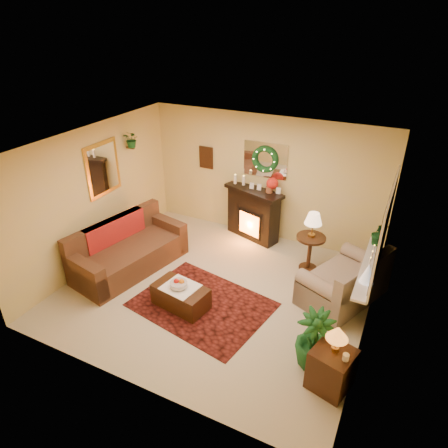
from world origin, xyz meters
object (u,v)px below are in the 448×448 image
at_px(side_table_round, 309,254).
at_px(end_table_square, 331,371).
at_px(fireplace, 253,214).
at_px(coffee_table, 181,296).
at_px(loveseat, 344,277).
at_px(sofa, 129,249).

distance_m(side_table_round, end_table_square, 2.70).
bearing_deg(side_table_round, end_table_square, -68.58).
height_order(fireplace, end_table_square, fireplace).
distance_m(side_table_round, coffee_table, 2.55).
bearing_deg(end_table_square, side_table_round, 111.42).
bearing_deg(end_table_square, loveseat, 97.02).
bearing_deg(end_table_square, coffee_table, 168.63).
bearing_deg(end_table_square, sofa, 165.31).
xyz_separation_m(sofa, end_table_square, (4.01, -1.05, -0.16)).
bearing_deg(coffee_table, end_table_square, -2.13).
xyz_separation_m(fireplace, loveseat, (2.16, -1.26, -0.13)).
height_order(side_table_round, end_table_square, side_table_round).
bearing_deg(coffee_table, loveseat, 40.21).
bearing_deg(coffee_table, fireplace, 95.52).
bearing_deg(side_table_round, fireplace, 154.70).
distance_m(sofa, coffee_table, 1.55).
bearing_deg(fireplace, sofa, -109.03).
bearing_deg(fireplace, side_table_round, -7.29).
distance_m(fireplace, side_table_round, 1.58).
xyz_separation_m(sofa, coffee_table, (1.43, -0.53, -0.22)).
bearing_deg(sofa, fireplace, 64.85).
height_order(loveseat, end_table_square, loveseat).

